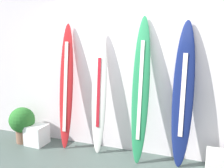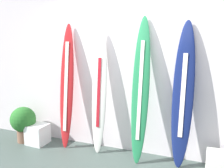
# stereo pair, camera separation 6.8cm
# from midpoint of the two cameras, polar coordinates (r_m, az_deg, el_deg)

# --- Properties ---
(wall_back) EXTENTS (7.20, 0.20, 2.80)m
(wall_back) POSITION_cam_midpoint_polar(r_m,az_deg,el_deg) (4.07, 4.07, 3.86)
(wall_back) COLOR silver
(wall_back) RESTS_ON ground
(surfboard_crimson) EXTENTS (0.25, 0.34, 2.11)m
(surfboard_crimson) POSITION_cam_midpoint_polar(r_m,az_deg,el_deg) (4.28, -10.85, -0.85)
(surfboard_crimson) COLOR #B11C20
(surfboard_crimson) RESTS_ON ground
(surfboard_ivory) EXTENTS (0.26, 0.29, 2.00)m
(surfboard_ivory) POSITION_cam_midpoint_polar(r_m,az_deg,el_deg) (4.04, -3.45, -2.23)
(surfboard_ivory) COLOR silver
(surfboard_ivory) RESTS_ON ground
(surfboard_emerald) EXTENTS (0.27, 0.42, 2.20)m
(surfboard_emerald) POSITION_cam_midpoint_polar(r_m,az_deg,el_deg) (3.76, 6.04, -1.42)
(surfboard_emerald) COLOR #237B49
(surfboard_emerald) RESTS_ON ground
(surfboard_navy) EXTENTS (0.32, 0.33, 2.13)m
(surfboard_navy) POSITION_cam_midpoint_polar(r_m,az_deg,el_deg) (3.72, 15.38, -2.65)
(surfboard_navy) COLOR navy
(surfboard_navy) RESTS_ON ground
(display_block_left) EXTENTS (0.36, 0.36, 0.35)m
(display_block_left) POSITION_cam_midpoint_polar(r_m,az_deg,el_deg) (3.85, 22.99, -16.68)
(display_block_left) COLOR white
(display_block_left) RESTS_ON ground
(display_block_center) EXTENTS (0.35, 0.35, 0.35)m
(display_block_center) POSITION_cam_midpoint_polar(r_m,az_deg,el_deg) (4.72, -17.19, -10.99)
(display_block_center) COLOR white
(display_block_center) RESTS_ON ground
(potted_plant) EXTENTS (0.45, 0.45, 0.65)m
(potted_plant) POSITION_cam_midpoint_polar(r_m,az_deg,el_deg) (4.81, -20.21, -8.14)
(potted_plant) COLOR brown
(potted_plant) RESTS_ON ground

